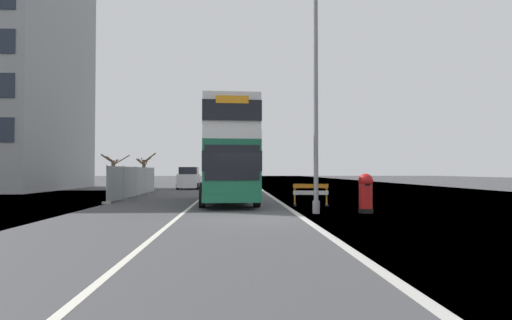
% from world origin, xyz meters
% --- Properties ---
extents(ground, '(140.00, 280.00, 0.10)m').
position_xyz_m(ground, '(0.52, 0.07, -0.05)').
color(ground, '#424244').
extents(double_decker_bus, '(3.23, 10.57, 5.04)m').
position_xyz_m(double_decker_bus, '(-1.10, 8.21, 2.68)').
color(double_decker_bus, '#196042').
rests_on(double_decker_bus, ground).
extents(lamppost_foreground, '(0.29, 0.70, 9.08)m').
position_xyz_m(lamppost_foreground, '(2.55, 1.91, 4.30)').
color(lamppost_foreground, gray).
rests_on(lamppost_foreground, ground).
extents(red_pillar_postbox, '(0.59, 0.59, 1.58)m').
position_xyz_m(red_pillar_postbox, '(4.57, 2.02, 0.87)').
color(red_pillar_postbox, black).
rests_on(red_pillar_postbox, ground).
extents(roadworks_barrier, '(1.70, 0.65, 1.06)m').
position_xyz_m(roadworks_barrier, '(2.97, 5.72, 0.66)').
color(roadworks_barrier, orange).
rests_on(roadworks_barrier, ground).
extents(construction_site_fence, '(0.44, 13.80, 1.99)m').
position_xyz_m(construction_site_fence, '(-7.18, 14.37, 0.95)').
color(construction_site_fence, '#A8AAAD').
rests_on(construction_site_fence, ground).
extents(car_oncoming_near, '(1.99, 4.27, 2.04)m').
position_xyz_m(car_oncoming_near, '(-4.92, 26.82, 0.97)').
color(car_oncoming_near, silver).
rests_on(car_oncoming_near, ground).
extents(car_receding_mid, '(1.96, 4.48, 2.23)m').
position_xyz_m(car_receding_mid, '(-1.10, 33.39, 1.04)').
color(car_receding_mid, black).
rests_on(car_receding_mid, ground).
extents(bare_tree_far_verge_near, '(3.56, 2.28, 3.84)m').
position_xyz_m(bare_tree_far_verge_near, '(-16.06, 42.50, 1.98)').
color(bare_tree_far_verge_near, '#4C3D2D').
rests_on(bare_tree_far_verge_near, ground).
extents(bare_tree_far_verge_mid, '(3.01, 2.20, 4.39)m').
position_xyz_m(bare_tree_far_verge_mid, '(-13.98, 51.87, 2.15)').
color(bare_tree_far_verge_mid, '#4C3D2D').
rests_on(bare_tree_far_verge_mid, ground).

